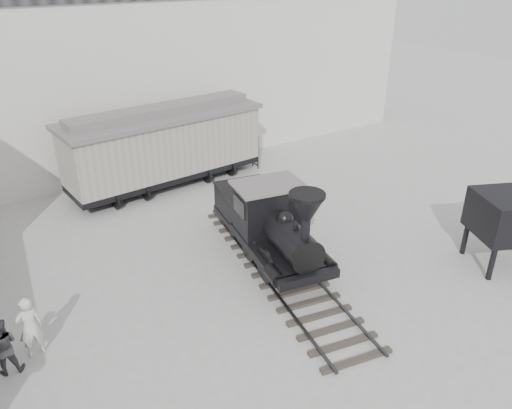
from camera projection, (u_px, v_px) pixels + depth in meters
ground at (311, 333)px, 14.31m from camera, size 90.00×90.00×0.00m
north_wall at (115, 57)px, 23.16m from camera, size 34.00×2.51×11.00m
locomotive at (272, 228)px, 17.23m from camera, size 3.85×10.18×3.52m
boxcar at (164, 144)px, 22.90m from camera, size 9.48×3.67×3.80m
visitor_a at (30, 327)px, 13.15m from camera, size 0.69×0.48×1.83m
visitor_b at (2, 347)px, 12.62m from camera, size 0.88×0.74×1.63m
coal_hopper at (511, 220)px, 16.81m from camera, size 3.03×2.80×2.65m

